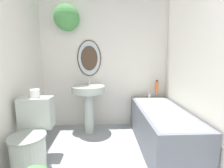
{
  "coord_description": "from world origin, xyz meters",
  "views": [
    {
      "loc": [
        -0.02,
        -0.19,
        1.28
      ],
      "look_at": [
        0.07,
        1.72,
        0.97
      ],
      "focal_mm": 26.0,
      "sensor_mm": 36.0,
      "label": 1
    }
  ],
  "objects_px": {
    "bathtub": "(161,127)",
    "shampoo_bottle": "(157,87)",
    "toilet": "(32,138)",
    "toilet_paper_roll": "(35,93)",
    "pedestal_sink": "(89,98)"
  },
  "relations": [
    {
      "from": "pedestal_sink",
      "to": "bathtub",
      "type": "bearing_deg",
      "value": -24.75
    },
    {
      "from": "pedestal_sink",
      "to": "toilet_paper_roll",
      "type": "xyz_separation_m",
      "value": [
        -0.59,
        -0.67,
        0.23
      ]
    },
    {
      "from": "toilet",
      "to": "bathtub",
      "type": "height_order",
      "value": "toilet"
    },
    {
      "from": "toilet",
      "to": "pedestal_sink",
      "type": "xyz_separation_m",
      "value": [
        0.59,
        0.85,
        0.26
      ]
    },
    {
      "from": "toilet",
      "to": "shampoo_bottle",
      "type": "height_order",
      "value": "shampoo_bottle"
    },
    {
      "from": "bathtub",
      "to": "toilet_paper_roll",
      "type": "distance_m",
      "value": 1.76
    },
    {
      "from": "toilet",
      "to": "toilet_paper_roll",
      "type": "xyz_separation_m",
      "value": [
        0.0,
        0.19,
        0.49
      ]
    },
    {
      "from": "toilet",
      "to": "toilet_paper_roll",
      "type": "height_order",
      "value": "toilet_paper_roll"
    },
    {
      "from": "toilet",
      "to": "bathtub",
      "type": "bearing_deg",
      "value": 12.12
    },
    {
      "from": "toilet",
      "to": "shampoo_bottle",
      "type": "distance_m",
      "value": 2.13
    },
    {
      "from": "toilet",
      "to": "toilet_paper_roll",
      "type": "distance_m",
      "value": 0.53
    },
    {
      "from": "bathtub",
      "to": "shampoo_bottle",
      "type": "height_order",
      "value": "shampoo_bottle"
    },
    {
      "from": "pedestal_sink",
      "to": "shampoo_bottle",
      "type": "distance_m",
      "value": 1.24
    },
    {
      "from": "shampoo_bottle",
      "to": "toilet_paper_roll",
      "type": "bearing_deg",
      "value": -154.31
    },
    {
      "from": "shampoo_bottle",
      "to": "toilet_paper_roll",
      "type": "xyz_separation_m",
      "value": [
        -1.81,
        -0.87,
        0.09
      ]
    }
  ]
}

